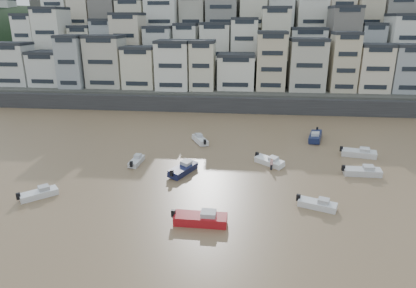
# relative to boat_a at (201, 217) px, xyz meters

# --- Properties ---
(harbor_wall) EXTENTS (140.00, 3.00, 3.50)m
(harbor_wall) POSITION_rel_boat_a_xyz_m (0.20, 49.38, 0.92)
(harbor_wall) COLOR #38383A
(harbor_wall) RESTS_ON ground
(hillside) EXTENTS (141.04, 66.00, 50.00)m
(hillside) POSITION_rel_boat_a_xyz_m (4.93, 89.22, 12.17)
(hillside) COLOR #4C4C47
(hillside) RESTS_ON ground
(boat_a) EXTENTS (6.15, 2.12, 1.67)m
(boat_a) POSITION_rel_boat_a_xyz_m (0.00, 0.00, 0.00)
(boat_a) COLOR #A8141B
(boat_a) RESTS_ON ground
(boat_b) EXTENTS (4.88, 3.09, 1.27)m
(boat_b) POSITION_rel_boat_a_xyz_m (12.78, 4.82, -0.20)
(boat_b) COLOR silver
(boat_b) RESTS_ON ground
(boat_c) EXTENTS (4.07, 6.06, 1.58)m
(boat_c) POSITION_rel_boat_a_xyz_m (-4.07, 13.08, -0.04)
(boat_c) COLOR #13173B
(boat_c) RESTS_ON ground
(boat_d) EXTENTS (5.46, 1.84, 1.49)m
(boat_d) POSITION_rel_boat_a_xyz_m (20.52, 14.97, -0.09)
(boat_d) COLOR silver
(boat_d) RESTS_ON ground
(boat_e) EXTENTS (4.87, 4.55, 1.37)m
(boat_e) POSITION_rel_boat_a_xyz_m (8.02, 17.44, -0.15)
(boat_e) COLOR white
(boat_e) RESTS_ON ground
(boat_f) EXTENTS (1.73, 4.48, 1.20)m
(boat_f) POSITION_rel_boat_a_xyz_m (-11.56, 15.89, -0.23)
(boat_f) COLOR silver
(boat_f) RESTS_ON ground
(boat_g) EXTENTS (5.87, 2.94, 1.53)m
(boat_g) POSITION_rel_boat_a_xyz_m (22.08, 22.44, -0.07)
(boat_g) COLOR silver
(boat_g) RESTS_ON ground
(boat_h) EXTENTS (3.80, 5.40, 1.41)m
(boat_h) POSITION_rel_boat_a_xyz_m (-3.41, 26.62, -0.13)
(boat_h) COLOR silver
(boat_h) RESTS_ON ground
(boat_i) EXTENTS (3.62, 6.72, 1.74)m
(boat_i) POSITION_rel_boat_a_xyz_m (16.73, 30.21, 0.04)
(boat_i) COLOR #151D41
(boat_i) RESTS_ON ground
(boat_j) EXTENTS (4.48, 4.35, 1.28)m
(boat_j) POSITION_rel_boat_a_xyz_m (-20.13, 4.02, -0.19)
(boat_j) COLOR white
(boat_j) RESTS_ON ground
(person_pink) EXTENTS (0.44, 0.44, 1.74)m
(person_pink) POSITION_rel_boat_a_xyz_m (8.21, 15.63, 0.04)
(person_pink) COLOR pink
(person_pink) RESTS_ON ground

